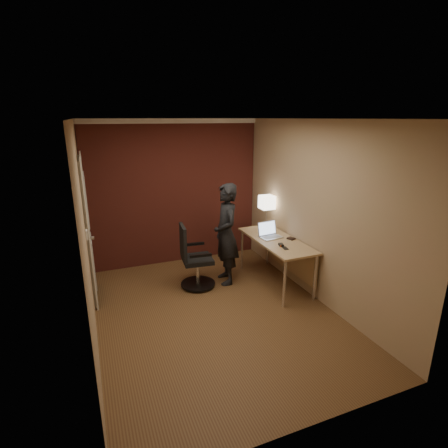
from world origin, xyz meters
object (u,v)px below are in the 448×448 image
Objects in this scene: laptop at (269,233)px; wallet at (291,239)px; office_chair at (193,261)px; desk at (280,247)px; mouse at (281,245)px; desk_lamp at (267,203)px; phone at (285,248)px; person at (226,234)px.

wallet is at bearing -42.29° from laptop.
desk is at bearing -15.22° from office_chair.
office_chair is at bearing 165.77° from mouse.
desk_lamp is 1.14m from phone.
laptop is 0.23× the size of person.
phone is at bearing -133.39° from wallet.
person is at bearing 155.59° from desk.
wallet is at bearing 56.13° from phone.
desk is 15.00× the size of mouse.
desk is at bearing 71.70° from person.
desk_lamp is at bearing 85.97° from phone.
desk is at bearing -98.86° from desk_lamp.
wallet is 1.00m from person.
mouse is 0.87m from person.
phone is 0.12× the size of office_chair.
desk_lamp is 4.86× the size of wallet.
laptop reaches higher than mouse.
person is at bearing 149.09° from mouse.
office_chair is (-1.14, 0.74, -0.30)m from phone.
mouse reaches higher than wallet.
mouse is (-0.15, -0.27, 0.14)m from desk.
desk_lamp reaches higher than office_chair.
laptop is at bearing 95.69° from phone.
phone is (-0.25, -1.03, -0.41)m from desk_lamp.
desk_lamp reaches higher than mouse.
desk is 1.35m from office_chair.
laptop is 3.25× the size of wallet.
mouse is 0.91× the size of wallet.
person reaches higher than phone.
laptop is 1.25m from office_chair.
wallet is (0.14, -0.08, 0.14)m from desk.
office_chair is at bearing 170.54° from laptop.
laptop is (-0.21, -0.49, -0.35)m from desk_lamp.
desk_lamp is at bearing 89.20° from mouse.
wallet is at bearing -86.59° from desk_lamp.
phone is at bearing -93.83° from laptop.
mouse is at bearing -105.22° from desk_lamp.
mouse is at bearing 99.95° from phone.
laptop is 0.67m from person.
desk is 0.86m from person.
desk is at bearing -54.10° from laptop.
phone reaches higher than desk.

